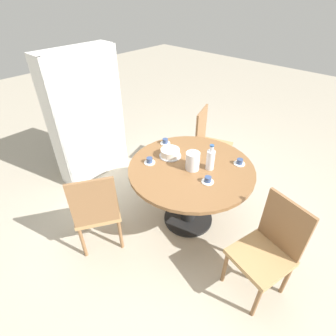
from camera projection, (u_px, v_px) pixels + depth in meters
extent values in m
plane|color=#B2A893|center=(188.00, 219.00, 3.02)|extent=(14.00, 14.00, 0.00)
cylinder|color=black|center=(188.00, 218.00, 3.01)|extent=(0.54, 0.54, 0.03)
cylinder|color=black|center=(189.00, 195.00, 2.80)|extent=(0.16, 0.16, 0.67)
cylinder|color=brown|center=(191.00, 168.00, 2.59)|extent=(1.25, 1.25, 0.04)
cylinder|color=olive|center=(116.00, 209.00, 2.87)|extent=(0.03, 0.03, 0.40)
cylinder|color=olive|center=(82.00, 216.00, 2.79)|extent=(0.03, 0.03, 0.40)
cylinder|color=olive|center=(120.00, 234.00, 2.59)|extent=(0.03, 0.03, 0.40)
cylinder|color=olive|center=(83.00, 242.00, 2.51)|extent=(0.03, 0.03, 0.40)
cube|color=tan|center=(97.00, 209.00, 2.56)|extent=(0.58, 0.58, 0.04)
cube|color=olive|center=(94.00, 203.00, 2.25)|extent=(0.35, 0.23, 0.49)
cylinder|color=olive|center=(225.00, 267.00, 2.29)|extent=(0.03, 0.03, 0.40)
cylinder|color=olive|center=(256.00, 302.00, 2.04)|extent=(0.03, 0.03, 0.40)
cylinder|color=olive|center=(254.00, 249.00, 2.45)|extent=(0.03, 0.03, 0.40)
cylinder|color=olive|center=(286.00, 279.00, 2.20)|extent=(0.03, 0.03, 0.40)
cube|color=tan|center=(260.00, 257.00, 2.12)|extent=(0.51, 0.51, 0.04)
cube|color=olive|center=(285.00, 225.00, 2.05)|extent=(0.13, 0.39, 0.49)
cylinder|color=olive|center=(222.00, 172.00, 3.42)|extent=(0.03, 0.03, 0.40)
cylinder|color=olive|center=(228.00, 158.00, 3.69)|extent=(0.03, 0.03, 0.40)
cylinder|color=olive|center=(196.00, 165.00, 3.54)|extent=(0.03, 0.03, 0.40)
cylinder|color=olive|center=(204.00, 152.00, 3.80)|extent=(0.03, 0.03, 0.40)
cube|color=tan|center=(214.00, 148.00, 3.48)|extent=(0.54, 0.54, 0.04)
cube|color=olive|center=(201.00, 127.00, 3.39)|extent=(0.39, 0.16, 0.49)
cube|color=silver|center=(115.00, 107.00, 3.56)|extent=(0.04, 0.28, 1.64)
cube|color=silver|center=(54.00, 130.00, 3.03)|extent=(0.04, 0.28, 1.64)
cube|color=silver|center=(93.00, 121.00, 3.23)|extent=(0.93, 0.02, 1.64)
cube|color=silver|center=(97.00, 169.00, 3.77)|extent=(0.85, 0.27, 0.04)
cube|color=silver|center=(93.00, 151.00, 3.59)|extent=(0.85, 0.27, 0.04)
cube|color=silver|center=(89.00, 129.00, 3.40)|extent=(0.85, 0.27, 0.04)
cube|color=silver|center=(84.00, 105.00, 3.20)|extent=(0.85, 0.27, 0.04)
cube|color=silver|center=(79.00, 78.00, 3.01)|extent=(0.85, 0.27, 0.04)
cube|color=silver|center=(73.00, 49.00, 2.83)|extent=(0.85, 0.27, 0.04)
cube|color=black|center=(110.00, 155.00, 3.84)|extent=(0.37, 0.21, 0.21)
cube|color=gold|center=(81.00, 170.00, 3.55)|extent=(0.37, 0.21, 0.21)
cube|color=#703384|center=(107.00, 137.00, 3.66)|extent=(0.37, 0.21, 0.20)
cube|color=black|center=(77.00, 151.00, 3.37)|extent=(0.37, 0.21, 0.20)
cube|color=teal|center=(103.00, 115.00, 3.46)|extent=(0.38, 0.21, 0.21)
cube|color=teal|center=(71.00, 126.00, 3.17)|extent=(0.38, 0.21, 0.24)
cube|color=teal|center=(101.00, 91.00, 3.28)|extent=(0.34, 0.21, 0.20)
cube|color=beige|center=(63.00, 100.00, 2.95)|extent=(0.34, 0.21, 0.26)
cube|color=#703384|center=(96.00, 63.00, 3.07)|extent=(0.37, 0.21, 0.20)
cube|color=teal|center=(57.00, 70.00, 2.78)|extent=(0.37, 0.21, 0.25)
cylinder|color=silver|center=(193.00, 161.00, 2.50)|extent=(0.13, 0.13, 0.18)
cone|color=silver|center=(193.00, 152.00, 2.44)|extent=(0.12, 0.12, 0.02)
sphere|color=silver|center=(193.00, 150.00, 2.43)|extent=(0.02, 0.02, 0.02)
cylinder|color=silver|center=(210.00, 160.00, 2.50)|extent=(0.08, 0.08, 0.20)
cylinder|color=silver|center=(212.00, 149.00, 2.43)|extent=(0.04, 0.04, 0.06)
cylinder|color=#2D5184|center=(212.00, 146.00, 2.41)|extent=(0.04, 0.04, 0.01)
cylinder|color=silver|center=(170.00, 156.00, 2.73)|extent=(0.23, 0.23, 0.01)
cylinder|color=silver|center=(170.00, 152.00, 2.71)|extent=(0.20, 0.20, 0.07)
cylinder|color=white|center=(150.00, 162.00, 2.64)|extent=(0.11, 0.11, 0.01)
cylinder|color=#334775|center=(150.00, 160.00, 2.62)|extent=(0.06, 0.06, 0.05)
cylinder|color=white|center=(165.00, 143.00, 2.94)|extent=(0.11, 0.11, 0.01)
cylinder|color=#334775|center=(165.00, 141.00, 2.93)|extent=(0.06, 0.06, 0.05)
cylinder|color=white|center=(239.00, 164.00, 2.62)|extent=(0.11, 0.11, 0.01)
cylinder|color=#334775|center=(240.00, 161.00, 2.60)|extent=(0.06, 0.06, 0.05)
cylinder|color=white|center=(208.00, 182.00, 2.39)|extent=(0.11, 0.11, 0.01)
cylinder|color=#334775|center=(208.00, 179.00, 2.37)|extent=(0.06, 0.06, 0.05)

